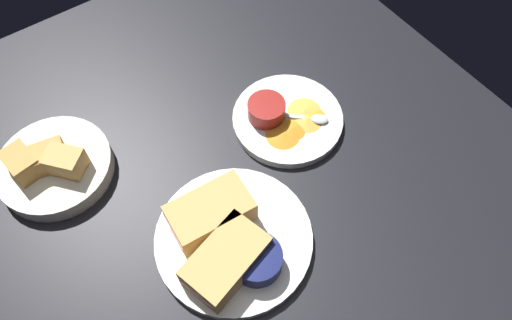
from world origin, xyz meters
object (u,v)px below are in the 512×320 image
Objects in this scene: sandwich_half_near at (211,213)px; plate_chips_companion at (288,119)px; sandwich_half_far at (226,260)px; bread_basket_rear at (53,166)px; plate_sandwich_main at (234,239)px; spoon_by_dark_ramekin at (223,245)px; ramekin_dark_sauce at (257,259)px; ramekin_light_gravy at (266,109)px; spoon_by_gravy_ramekin at (312,118)px.

plate_chips_companion is at bearing 22.18° from sandwich_half_near.
sandwich_half_near is 8.33cm from sandwich_half_far.
sandwich_half_far is 0.75× the size of bread_basket_rear.
sandwich_half_near reaches higher than plate_sandwich_main.
sandwich_half_near is 1.45× the size of spoon_by_dark_ramekin.
plate_chips_companion is at bearing 43.02° from ramekin_dark_sauce.
plate_chips_companion is 4.78cm from ramekin_light_gravy.
sandwich_half_near is at bearing 103.78° from plate_sandwich_main.
ramekin_dark_sauce reaches higher than spoon_by_dark_ramekin.
bread_basket_rear reaches higher than sandwich_half_near.
sandwich_half_near is 1.74× the size of ramekin_dark_sauce.
sandwich_half_near is (-1.15, 4.67, 3.20)cm from plate_sandwich_main.
spoon_by_gravy_ramekin is 46.37cm from bread_basket_rear.
spoon_by_gravy_ramekin is (28.15, 14.07, -2.04)cm from sandwich_half_far.
ramekin_light_gravy is at bearing 51.05° from ramekin_dark_sauce.
sandwich_half_far is at bearing -112.42° from spoon_by_dark_ramekin.
plate_chips_companion is at bearing -39.81° from ramekin_light_gravy.
bread_basket_rear is at bearing 161.63° from ramekin_light_gravy.
spoon_by_gravy_ramekin reaches higher than plate_chips_companion.
spoon_by_dark_ramekin is at bearing -102.26° from sandwich_half_near.
spoon_by_dark_ramekin is 29.09cm from spoon_by_gravy_ramekin.
spoon_by_dark_ramekin is 26.57cm from ramekin_light_gravy.
plate_chips_companion is (23.65, 14.19, -1.16)cm from spoon_by_dark_ramekin.
ramekin_dark_sauce is at bearing -30.74° from sandwich_half_far.
spoon_by_dark_ramekin is 1.37× the size of ramekin_light_gravy.
sandwich_half_near is at bearing -166.77° from spoon_by_gravy_ramekin.
plate_chips_companion is (21.42, 13.87, 0.00)cm from plate_sandwich_main.
plate_sandwich_main is 3.11× the size of spoon_by_gravy_ramekin.
plate_sandwich_main is at bearing -57.57° from bread_basket_rear.
sandwich_half_near is 0.70× the size of bread_basket_rear.
ramekin_dark_sauce is 6.20cm from spoon_by_dark_ramekin.
spoon_by_gravy_ramekin is at bearing 23.52° from plate_sandwich_main.
sandwich_half_far is 2.12× the size of ramekin_light_gravy.
sandwich_half_far reaches higher than plate_sandwich_main.
sandwich_half_near is 24.58cm from plate_chips_companion.
plate_chips_companion is 1.04× the size of bread_basket_rear.
sandwich_half_near is 26.60cm from spoon_by_gravy_ramekin.
sandwich_half_near is at bearing -157.82° from plate_chips_companion.
plate_chips_companion is at bearing 136.13° from spoon_by_gravy_ramekin.
spoon_by_gravy_ramekin is at bearing 26.56° from sandwich_half_far.
bread_basket_rear is (-42.81, 17.81, 0.30)cm from spoon_by_gravy_ramekin.
bread_basket_rear is at bearing 122.43° from plate_sandwich_main.
spoon_by_gravy_ramekin is (3.26, -3.13, 1.16)cm from plate_chips_companion.
ramekin_light_gravy is at bearing 39.15° from spoon_by_dark_ramekin.
ramekin_light_gravy is at bearing 31.11° from sandwich_half_near.
plate_sandwich_main is 6.31cm from ramekin_dark_sauce.
ramekin_light_gravy is (20.57, 16.75, 1.44)cm from spoon_by_dark_ramekin.
sandwich_half_far is at bearing -136.22° from plate_sandwich_main.
plate_chips_companion is (20.95, 19.55, -2.71)cm from ramekin_dark_sauce.
bread_basket_rear is (-39.56, 14.68, 1.46)cm from plate_chips_companion.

